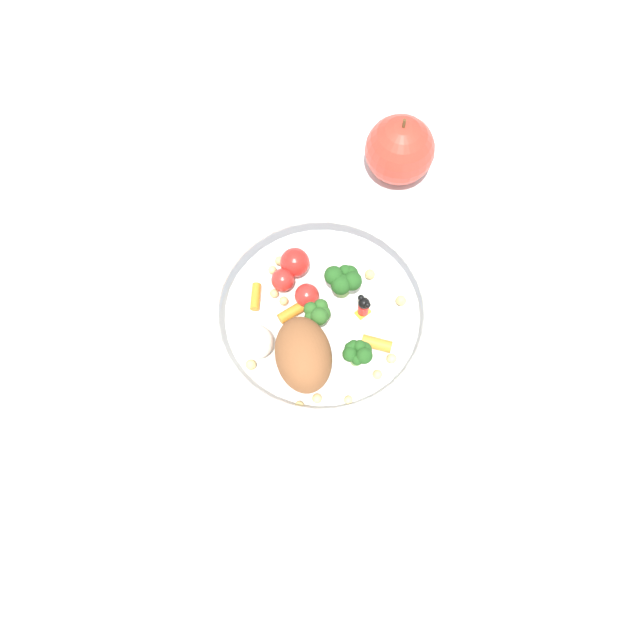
{
  "coord_description": "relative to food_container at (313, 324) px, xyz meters",
  "views": [
    {
      "loc": [
        -0.07,
        0.3,
        0.73
      ],
      "look_at": [
        0.01,
        0.0,
        0.03
      ],
      "focal_mm": 39.88,
      "sensor_mm": 36.0,
      "label": 1
    }
  ],
  "objects": [
    {
      "name": "loose_apple",
      "position": [
        -0.04,
        -0.24,
        0.01
      ],
      "size": [
        0.08,
        0.08,
        0.1
      ],
      "color": "#BC3828",
      "rests_on": "ground_plane"
    },
    {
      "name": "folded_napkin",
      "position": [
        0.09,
        0.2,
        -0.03
      ],
      "size": [
        0.14,
        0.13,
        0.01
      ],
      "primitive_type": "cube",
      "rotation": [
        0.0,
        0.0,
        -0.17
      ],
      "color": "white",
      "rests_on": "ground_plane"
    },
    {
      "name": "ground_plane",
      "position": [
        -0.02,
        -0.01,
        -0.03
      ],
      "size": [
        2.4,
        2.4,
        0.0
      ],
      "primitive_type": "plane",
      "color": "white"
    },
    {
      "name": "food_container",
      "position": [
        0.0,
        0.0,
        0.0
      ],
      "size": [
        0.24,
        0.24,
        0.07
      ],
      "color": "white",
      "rests_on": "ground_plane"
    }
  ]
}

